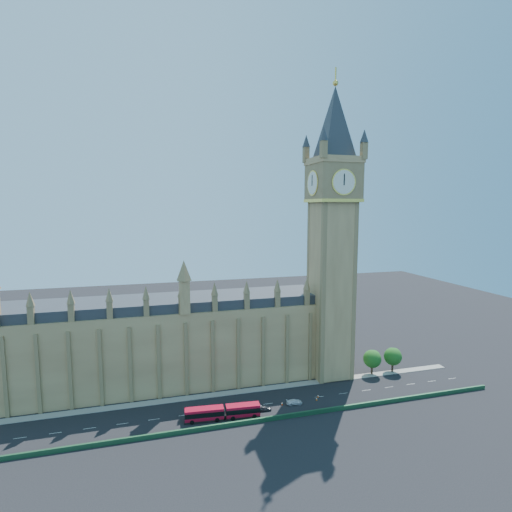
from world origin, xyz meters
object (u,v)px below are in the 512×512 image
object	(u,v)px
car_silver	(256,407)
car_grey	(265,408)
red_bus	(223,412)
car_white	(294,402)

from	to	relation	value
car_silver	car_grey	bearing A→B (deg)	-124.32
red_bus	car_silver	world-z (taller)	red_bus
red_bus	car_grey	world-z (taller)	red_bus
car_grey	car_white	world-z (taller)	car_white
car_grey	car_white	bearing A→B (deg)	-76.75
car_grey	car_white	distance (m)	9.43
car_silver	car_white	xyz separation A→B (m)	(11.57, -0.15, 0.04)
car_grey	red_bus	bearing A→B (deg)	101.05
red_bus	car_silver	size ratio (longest dim) A/B	5.23
red_bus	car_white	xyz separation A→B (m)	(21.43, 2.23, -1.13)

